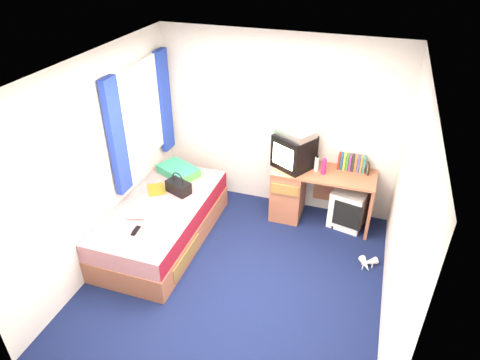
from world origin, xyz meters
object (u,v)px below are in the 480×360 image
(crt_tv, at_px, (294,151))
(water_bottle, at_px, (137,216))
(desk, at_px, (302,190))
(aerosol_can, at_px, (317,164))
(vcr, at_px, (296,133))
(picture_frame, at_px, (368,169))
(pillow, at_px, (178,171))
(handbag, at_px, (178,187))
(colour_swatch_fan, at_px, (147,234))
(white_heels, at_px, (367,263))
(pink_water_bottle, at_px, (324,167))
(bed, at_px, (163,222))
(remote_control, at_px, (136,231))
(magazine, at_px, (156,189))
(towel, at_px, (170,218))
(storage_cube, at_px, (349,207))

(crt_tv, bearing_deg, water_bottle, -106.98)
(desk, distance_m, aerosol_can, 0.47)
(desk, bearing_deg, water_bottle, -139.50)
(vcr, distance_m, picture_frame, 1.03)
(pillow, relative_size, handbag, 1.53)
(pillow, relative_size, picture_frame, 3.86)
(colour_swatch_fan, bearing_deg, white_heels, 20.35)
(pink_water_bottle, distance_m, white_heels, 1.28)
(bed, bearing_deg, picture_frame, 26.85)
(crt_tv, relative_size, picture_frame, 4.20)
(remote_control, bearing_deg, vcr, 43.05)
(picture_frame, bearing_deg, desk, 178.92)
(water_bottle, bearing_deg, colour_swatch_fan, -40.94)
(crt_tv, xyz_separation_m, magazine, (-1.60, -0.79, -0.42))
(bed, bearing_deg, aerosol_can, 31.39)
(pillow, distance_m, white_heels, 2.69)
(white_heels, bearing_deg, vcr, 145.30)
(handbag, bearing_deg, remote_control, -75.71)
(bed, xyz_separation_m, aerosol_can, (1.70, 1.04, 0.58))
(pink_water_bottle, height_order, towel, pink_water_bottle)
(crt_tv, bearing_deg, pink_water_bottle, 21.07)
(aerosol_can, bearing_deg, remote_control, -136.90)
(pillow, height_order, colour_swatch_fan, pillow)
(aerosol_can, bearing_deg, water_bottle, -142.51)
(towel, bearing_deg, bed, 134.03)
(storage_cube, bearing_deg, water_bottle, -135.65)
(colour_swatch_fan, bearing_deg, pillow, 100.03)
(remote_control, bearing_deg, white_heels, 12.99)
(storage_cube, height_order, vcr, vcr)
(crt_tv, height_order, magazine, crt_tv)
(pink_water_bottle, bearing_deg, towel, -140.34)
(picture_frame, xyz_separation_m, magazine, (-2.54, -0.91, -0.27))
(colour_swatch_fan, bearing_deg, pink_water_bottle, 43.32)
(aerosol_can, bearing_deg, magazine, -157.95)
(handbag, relative_size, white_heels, 1.34)
(desk, bearing_deg, pink_water_bottle, -13.61)
(white_heels, bearing_deg, picture_frame, 100.61)
(desk, relative_size, storage_cube, 2.47)
(picture_frame, bearing_deg, pink_water_bottle, -170.57)
(aerosol_can, height_order, colour_swatch_fan, aerosol_can)
(handbag, bearing_deg, towel, -52.17)
(storage_cube, bearing_deg, magazine, -148.93)
(aerosol_can, distance_m, remote_control, 2.37)
(crt_tv, relative_size, vcr, 1.30)
(bed, distance_m, water_bottle, 0.49)
(magazine, bearing_deg, pillow, 76.87)
(white_heels, bearing_deg, remote_control, -160.99)
(crt_tv, relative_size, aerosol_can, 3.03)
(storage_cube, xyz_separation_m, crt_tv, (-0.78, -0.01, 0.71))
(towel, height_order, colour_swatch_fan, towel)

